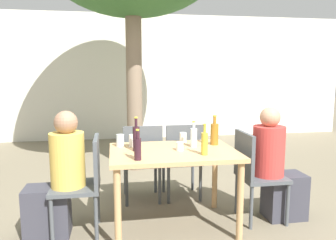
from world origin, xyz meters
name	(u,v)px	position (x,y,z in m)	size (l,w,h in m)	color
ground_plane	(173,226)	(0.00, 0.00, 0.00)	(30.00, 30.00, 0.00)	#706651
cafe_building_wall	(137,77)	(0.00, 4.49, 1.40)	(10.00, 0.08, 2.80)	silver
dining_table_front	(173,160)	(0.00, 0.00, 0.67)	(1.21, 0.86, 0.77)	tan
patio_chair_0	(85,179)	(-0.84, 0.00, 0.53)	(0.44, 0.44, 0.92)	#474C51
patio_chair_1	(254,170)	(0.84, 0.00, 0.53)	(0.44, 0.44, 0.92)	#474C51
patio_chair_2	(142,158)	(-0.24, 0.66, 0.53)	(0.44, 0.44, 0.92)	#474C51
patio_chair_3	(183,156)	(0.24, 0.66, 0.53)	(0.44, 0.44, 0.92)	#474C51
person_seated_0	(58,182)	(-1.08, 0.00, 0.52)	(0.56, 0.31, 1.17)	#383842
person_seated_1	(276,170)	(1.08, 0.00, 0.52)	(0.56, 0.32, 1.17)	#383842
wine_bottle_0	(136,138)	(-0.35, 0.03, 0.90)	(0.07, 0.07, 0.33)	#331923
amber_bottle_1	(214,133)	(0.46, 0.17, 0.89)	(0.08, 0.08, 0.31)	#9E661E
water_bottle_2	(194,137)	(0.23, 0.11, 0.87)	(0.07, 0.07, 0.26)	silver
oil_cruet_3	(204,143)	(0.25, -0.22, 0.88)	(0.06, 0.06, 0.29)	gold
wine_bottle_4	(138,148)	(-0.36, -0.30, 0.88)	(0.06, 0.06, 0.27)	#331923
drinking_glass_0	(180,146)	(0.06, -0.02, 0.81)	(0.07, 0.07, 0.08)	silver
drinking_glass_1	(132,141)	(-0.38, 0.22, 0.83)	(0.06, 0.06, 0.12)	silver
drinking_glass_2	(183,138)	(0.17, 0.32, 0.83)	(0.07, 0.07, 0.11)	silver
drinking_glass_3	(120,140)	(-0.50, 0.25, 0.83)	(0.08, 0.08, 0.12)	silver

